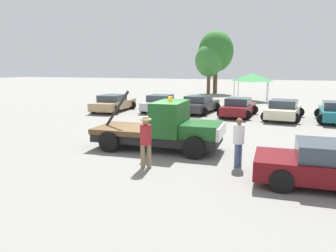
{
  "coord_description": "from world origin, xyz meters",
  "views": [
    {
      "loc": [
        4.97,
        -12.91,
        3.53
      ],
      "look_at": [
        0.5,
        0.0,
        1.05
      ],
      "focal_mm": 35.0,
      "sensor_mm": 36.0,
      "label": 1
    }
  ],
  "objects_px": {
    "parked_car_cream": "(284,110)",
    "parked_car_teal": "(336,112)",
    "parked_car_silver": "(161,103)",
    "canopy_tent_green": "(252,77)",
    "tree_center": "(209,61)",
    "traffic_cone": "(222,127)",
    "tow_truck": "(164,129)",
    "person_near_truck": "(239,139)",
    "parked_car_maroon": "(238,107)",
    "tree_left": "(216,52)",
    "parked_car_tan": "(113,103)",
    "person_at_hood": "(146,138)",
    "parked_car_charcoal": "(199,104)"
  },
  "relations": [
    {
      "from": "tow_truck",
      "to": "person_near_truck",
      "type": "distance_m",
      "value": 3.61
    },
    {
      "from": "tow_truck",
      "to": "person_near_truck",
      "type": "xyz_separation_m",
      "value": [
        3.31,
        -1.43,
        0.11
      ]
    },
    {
      "from": "parked_car_silver",
      "to": "canopy_tent_green",
      "type": "bearing_deg",
      "value": -29.51
    },
    {
      "from": "canopy_tent_green",
      "to": "traffic_cone",
      "type": "xyz_separation_m",
      "value": [
        -0.05,
        -17.29,
        -2.18
      ]
    },
    {
      "from": "tree_center",
      "to": "person_near_truck",
      "type": "bearing_deg",
      "value": -75.92
    },
    {
      "from": "parked_car_maroon",
      "to": "person_at_hood",
      "type": "bearing_deg",
      "value": 177.8
    },
    {
      "from": "parked_car_maroon",
      "to": "tree_left",
      "type": "bearing_deg",
      "value": 19.89
    },
    {
      "from": "person_near_truck",
      "to": "parked_car_cream",
      "type": "bearing_deg",
      "value": -74.46
    },
    {
      "from": "tow_truck",
      "to": "parked_car_maroon",
      "type": "relative_size",
      "value": 1.24
    },
    {
      "from": "person_at_hood",
      "to": "canopy_tent_green",
      "type": "xyz_separation_m",
      "value": [
        1.44,
        24.69,
        1.35
      ]
    },
    {
      "from": "person_near_truck",
      "to": "parked_car_silver",
      "type": "height_order",
      "value": "person_near_truck"
    },
    {
      "from": "parked_car_cream",
      "to": "parked_car_teal",
      "type": "height_order",
      "value": "same"
    },
    {
      "from": "parked_car_maroon",
      "to": "traffic_cone",
      "type": "height_order",
      "value": "parked_car_maroon"
    },
    {
      "from": "parked_car_tan",
      "to": "tree_left",
      "type": "height_order",
      "value": "tree_left"
    },
    {
      "from": "parked_car_cream",
      "to": "tree_center",
      "type": "xyz_separation_m",
      "value": [
        -9.27,
        18.97,
        3.62
      ]
    },
    {
      "from": "parked_car_charcoal",
      "to": "canopy_tent_green",
      "type": "bearing_deg",
      "value": -10.13
    },
    {
      "from": "parked_car_charcoal",
      "to": "tree_left",
      "type": "distance_m",
      "value": 19.77
    },
    {
      "from": "tow_truck",
      "to": "canopy_tent_green",
      "type": "height_order",
      "value": "canopy_tent_green"
    },
    {
      "from": "traffic_cone",
      "to": "parked_car_maroon",
      "type": "bearing_deg",
      "value": 88.86
    },
    {
      "from": "person_near_truck",
      "to": "parked_car_cream",
      "type": "xyz_separation_m",
      "value": [
        1.54,
        11.87,
        -0.37
      ]
    },
    {
      "from": "tow_truck",
      "to": "parked_car_charcoal",
      "type": "distance_m",
      "value": 11.76
    },
    {
      "from": "parked_car_tan",
      "to": "parked_car_charcoal",
      "type": "relative_size",
      "value": 1.05
    },
    {
      "from": "parked_car_tan",
      "to": "parked_car_cream",
      "type": "height_order",
      "value": "same"
    },
    {
      "from": "tow_truck",
      "to": "person_at_hood",
      "type": "height_order",
      "value": "tow_truck"
    },
    {
      "from": "parked_car_tan",
      "to": "traffic_cone",
      "type": "distance_m",
      "value": 11.18
    },
    {
      "from": "parked_car_charcoal",
      "to": "parked_car_maroon",
      "type": "height_order",
      "value": "same"
    },
    {
      "from": "parked_car_cream",
      "to": "parked_car_charcoal",
      "type": "bearing_deg",
      "value": 85.65
    },
    {
      "from": "person_near_truck",
      "to": "tree_left",
      "type": "distance_m",
      "value": 33.2
    },
    {
      "from": "person_near_truck",
      "to": "traffic_cone",
      "type": "relative_size",
      "value": 3.21
    },
    {
      "from": "person_at_hood",
      "to": "parked_car_teal",
      "type": "distance_m",
      "value": 15.12
    },
    {
      "from": "parked_car_silver",
      "to": "parked_car_maroon",
      "type": "bearing_deg",
      "value": -95.61
    },
    {
      "from": "tow_truck",
      "to": "parked_car_tan",
      "type": "height_order",
      "value": "tow_truck"
    },
    {
      "from": "parked_car_cream",
      "to": "canopy_tent_green",
      "type": "relative_size",
      "value": 1.51
    },
    {
      "from": "traffic_cone",
      "to": "tree_left",
      "type": "bearing_deg",
      "value": 101.89
    },
    {
      "from": "parked_car_tan",
      "to": "tree_left",
      "type": "xyz_separation_m",
      "value": [
        4.23,
        20.4,
        4.82
      ]
    },
    {
      "from": "parked_car_cream",
      "to": "tree_left",
      "type": "bearing_deg",
      "value": 30.08
    },
    {
      "from": "parked_car_silver",
      "to": "canopy_tent_green",
      "type": "relative_size",
      "value": 1.39
    },
    {
      "from": "tow_truck",
      "to": "traffic_cone",
      "type": "xyz_separation_m",
      "value": [
        1.66,
        4.73,
        -0.66
      ]
    },
    {
      "from": "tow_truck",
      "to": "parked_car_tan",
      "type": "xyz_separation_m",
      "value": [
        -8.04,
        10.29,
        -0.26
      ]
    },
    {
      "from": "person_near_truck",
      "to": "parked_car_maroon",
      "type": "relative_size",
      "value": 0.39
    },
    {
      "from": "parked_car_silver",
      "to": "canopy_tent_green",
      "type": "height_order",
      "value": "canopy_tent_green"
    },
    {
      "from": "parked_car_maroon",
      "to": "traffic_cone",
      "type": "relative_size",
      "value": 8.16
    },
    {
      "from": "tree_center",
      "to": "traffic_cone",
      "type": "distance_m",
      "value": 25.74
    },
    {
      "from": "tow_truck",
      "to": "parked_car_teal",
      "type": "xyz_separation_m",
      "value": [
        8.02,
        10.31,
        -0.26
      ]
    },
    {
      "from": "tree_left",
      "to": "traffic_cone",
      "type": "distance_m",
      "value": 27.04
    },
    {
      "from": "parked_car_tan",
      "to": "parked_car_silver",
      "type": "xyz_separation_m",
      "value": [
        3.64,
        1.2,
        -0.0
      ]
    },
    {
      "from": "person_at_hood",
      "to": "parked_car_tan",
      "type": "distance_m",
      "value": 15.4
    },
    {
      "from": "parked_car_maroon",
      "to": "parked_car_cream",
      "type": "xyz_separation_m",
      "value": [
        3.07,
        -0.37,
        0.0
      ]
    },
    {
      "from": "parked_car_teal",
      "to": "canopy_tent_green",
      "type": "distance_m",
      "value": 13.42
    },
    {
      "from": "traffic_cone",
      "to": "parked_car_cream",
      "type": "bearing_deg",
      "value": 60.85
    }
  ]
}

